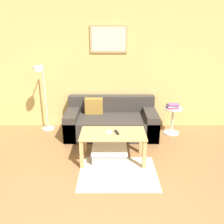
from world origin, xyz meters
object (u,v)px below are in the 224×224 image
at_px(floor_lamp, 42,92).
at_px(side_table, 172,118).
at_px(remote_control, 117,132).
at_px(coffee_table, 113,138).
at_px(book_stack, 172,106).
at_px(cell_phone, 109,132).
at_px(couch, 111,122).
at_px(storage_bin, 109,154).

xyz_separation_m(floor_lamp, side_table, (2.60, -0.06, -0.52)).
bearing_deg(side_table, remote_control, -137.41).
distance_m(coffee_table, side_table, 1.61).
height_order(book_stack, remote_control, book_stack).
bearing_deg(book_stack, cell_phone, -140.14).
xyz_separation_m(floor_lamp, cell_phone, (1.33, -1.09, -0.36)).
relative_size(couch, side_table, 3.32).
relative_size(coffee_table, side_table, 1.91).
height_order(coffee_table, storage_bin, coffee_table).
height_order(coffee_table, floor_lamp, floor_lamp).
bearing_deg(cell_phone, coffee_table, -12.92).
bearing_deg(floor_lamp, storage_bin, -39.60).
relative_size(coffee_table, remote_control, 6.87).
height_order(couch, book_stack, couch).
distance_m(coffee_table, remote_control, 0.12).
bearing_deg(book_stack, storage_bin, -139.89).
relative_size(floor_lamp, cell_phone, 9.93).
bearing_deg(couch, floor_lamp, 176.81).
bearing_deg(remote_control, book_stack, 27.05).
bearing_deg(remote_control, cell_phone, 152.42).
height_order(couch, side_table, couch).
bearing_deg(floor_lamp, side_table, -1.32).
distance_m(side_table, book_stack, 0.26).
bearing_deg(cell_phone, couch, 103.15).
bearing_deg(book_stack, couch, -178.83).
xyz_separation_m(book_stack, remote_control, (-1.13, -1.07, -0.09)).
relative_size(book_stack, remote_control, 1.64).
xyz_separation_m(coffee_table, book_stack, (1.19, 1.07, 0.19)).
xyz_separation_m(coffee_table, floor_lamp, (-1.39, 1.12, 0.46)).
xyz_separation_m(couch, book_stack, (1.23, 0.02, 0.32)).
bearing_deg(storage_bin, remote_control, -7.72).
bearing_deg(coffee_table, side_table, 41.37).
xyz_separation_m(storage_bin, side_table, (1.27, 1.04, 0.23)).
bearing_deg(side_table, storage_bin, -140.53).
bearing_deg(storage_bin, book_stack, 40.11).
distance_m(storage_bin, floor_lamp, 1.88).
xyz_separation_m(coffee_table, storage_bin, (-0.06, 0.02, -0.29)).
bearing_deg(floor_lamp, couch, -3.19).
relative_size(coffee_table, storage_bin, 1.80).
bearing_deg(storage_bin, floor_lamp, 140.40).
relative_size(coffee_table, cell_phone, 7.36).
bearing_deg(floor_lamp, cell_phone, -39.43).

